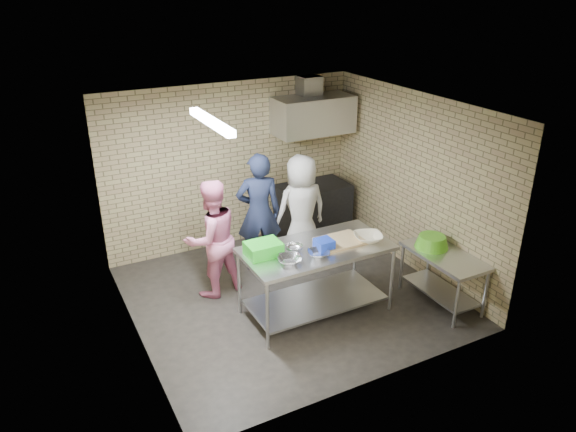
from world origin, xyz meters
The scene contains 25 objects.
floor centered at (0.00, 0.00, 0.00)m, with size 4.20×4.20×0.00m, color black.
ceiling centered at (0.00, 0.00, 2.70)m, with size 4.20×4.20×0.00m, color black.
back_wall centered at (0.00, 2.00, 1.35)m, with size 4.20×0.06×2.70m, color tan.
front_wall centered at (0.00, -2.00, 1.35)m, with size 4.20×0.06×2.70m, color tan.
left_wall centered at (-2.10, 0.00, 1.35)m, with size 0.06×4.00×2.70m, color tan.
right_wall centered at (2.10, 0.00, 1.35)m, with size 0.06×4.00×2.70m, color tan.
prep_table centered at (0.16, -0.49, 0.48)m, with size 1.94×0.97×0.97m, color silver.
side_counter centered at (1.80, -1.10, 0.38)m, with size 0.60×1.20×0.75m, color silver.
stove centered at (1.35, 1.65, 0.45)m, with size 1.20×0.70×0.90m, color black.
range_hood centered at (1.35, 1.70, 2.10)m, with size 1.30×0.60×0.60m, color silver.
hood_duct centered at (1.35, 1.85, 2.55)m, with size 0.35×0.30×0.30m, color #A5A8AD.
wall_shelf centered at (1.65, 1.89, 1.92)m, with size 0.80×0.20×0.04m, color #3F2B19.
fluorescent_fixture centered at (-1.00, 0.00, 2.64)m, with size 0.10×1.25×0.08m, color white.
green_crate centered at (-0.54, -0.37, 1.06)m, with size 0.43×0.32×0.17m, color green.
blue_tub centered at (0.21, -0.59, 1.04)m, with size 0.22×0.22×0.14m, color #1836B6.
cutting_board centered at (0.51, -0.51, 0.99)m, with size 0.59×0.45×0.03m, color tan.
mixing_bowl_a centered at (-0.34, -0.69, 1.01)m, with size 0.30×0.30×0.07m, color #ADAFB4.
mixing_bowl_b centered at (-0.14, -0.44, 1.01)m, with size 0.23×0.23×0.07m, color silver.
mixing_bowl_c centered at (0.06, -0.71, 1.00)m, with size 0.28×0.28×0.07m, color #AEB0B5.
ceramic_bowl centered at (0.86, -0.64, 1.02)m, with size 0.37×0.37×0.09m, color beige.
green_basin centered at (1.78, -0.85, 0.83)m, with size 0.46×0.46×0.17m, color #59C626, non-canonical shape.
bottle_red centered at (1.40, 1.89, 2.03)m, with size 0.07×0.07×0.18m, color #B22619.
man_navy centered at (0.01, 0.97, 0.92)m, with size 0.67×0.44×1.85m, color #151935.
woman_pink centered at (-0.88, 0.60, 0.85)m, with size 0.83×0.64×1.70m, color pink.
woman_white centered at (0.69, 0.88, 0.87)m, with size 0.85×0.55×1.74m, color silver.
Camera 1 is at (-3.07, -5.86, 4.18)m, focal length 34.00 mm.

